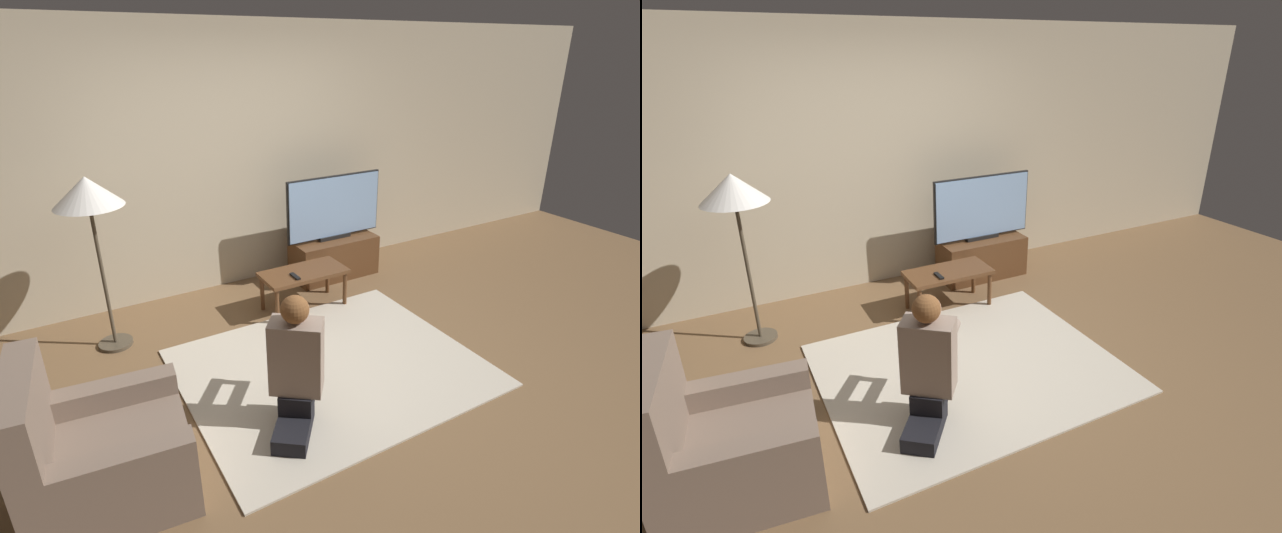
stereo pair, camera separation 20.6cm
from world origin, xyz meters
The scene contains 10 objects.
ground_plane centered at (0.00, 0.00, 0.00)m, with size 10.00×10.00×0.00m, color brown.
wall_back centered at (0.00, 1.93, 1.30)m, with size 10.00×0.06×2.60m.
rug centered at (0.00, 0.00, 0.01)m, with size 2.26×1.85×0.02m.
tv_stand centered at (0.95, 1.50, 0.22)m, with size 0.93×0.42×0.44m.
tv centered at (0.95, 1.50, 0.79)m, with size 1.11×0.08×0.69m.
coffee_table centered at (0.31, 1.00, 0.34)m, with size 0.81×0.41×0.39m.
floor_lamp centered at (-1.41, 1.23, 1.29)m, with size 0.52×0.52×1.47m.
armchair centered at (-1.73, -0.39, 0.28)m, with size 0.93×0.84×0.89m.
person_kneeling centered at (-0.52, -0.41, 0.48)m, with size 0.66×0.75×0.95m.
remote centered at (0.17, 0.92, 0.40)m, with size 0.04×0.15×0.02m.
Camera 1 is at (-1.75, -2.80, 2.35)m, focal length 28.00 mm.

